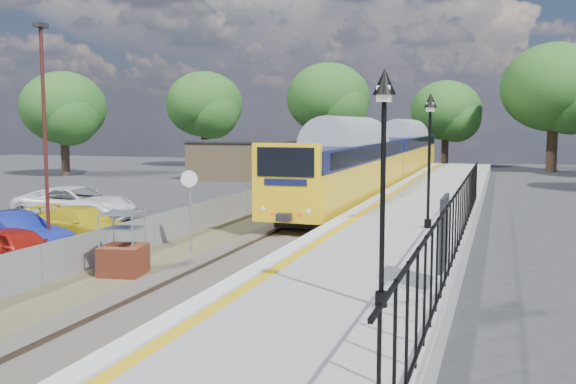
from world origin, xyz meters
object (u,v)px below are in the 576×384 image
at_px(carpark_lamp, 45,128).
at_px(brick_plinth, 123,245).
at_px(car_white, 76,204).
at_px(car_yellow, 82,225).
at_px(car_red, 17,248).
at_px(car_blue, 12,234).
at_px(speed_sign, 190,197).
at_px(victorian_lamp_north, 430,129).
at_px(train, 383,155).
at_px(victorian_lamp_south, 384,132).

bearing_deg(carpark_lamp, brick_plinth, -20.38).
bearing_deg(car_white, car_yellow, -142.62).
height_order(car_red, car_blue, car_blue).
xyz_separation_m(brick_plinth, car_red, (-3.67, -0.15, -0.28)).
xyz_separation_m(brick_plinth, car_yellow, (-4.62, 4.37, -0.27)).
bearing_deg(speed_sign, victorian_lamp_north, -0.37).
xyz_separation_m(victorian_lamp_north, brick_plinth, (-8.07, -6.21, -3.37)).
relative_size(train, speed_sign, 14.21).
distance_m(victorian_lamp_south, car_red, 13.01).
relative_size(car_red, car_blue, 0.84).
height_order(victorian_lamp_south, car_yellow, victorian_lamp_south).
relative_size(carpark_lamp, car_white, 1.35).
bearing_deg(car_white, carpark_lamp, -150.52).
distance_m(speed_sign, car_red, 5.69).
bearing_deg(carpark_lamp, car_red, -87.87).
distance_m(car_blue, car_yellow, 3.11).
xyz_separation_m(carpark_lamp, car_red, (0.06, -1.54, -3.69)).
bearing_deg(victorian_lamp_south, victorian_lamp_north, 91.15).
distance_m(train, car_blue, 27.05).
xyz_separation_m(victorian_lamp_south, car_red, (-11.94, 3.64, -3.65)).
relative_size(brick_plinth, carpark_lamp, 0.25).
relative_size(car_blue, car_white, 0.80).
bearing_deg(speed_sign, brick_plinth, -112.16).
bearing_deg(car_white, car_red, -154.77).
height_order(carpark_lamp, car_white, carpark_lamp).
bearing_deg(train, car_yellow, -108.00).
height_order(carpark_lamp, car_red, carpark_lamp).
height_order(brick_plinth, car_yellow, brick_plinth).
height_order(victorian_lamp_north, train, victorian_lamp_north).
height_order(victorian_lamp_south, car_white, victorian_lamp_south).
xyz_separation_m(speed_sign, car_red, (-3.94, -3.88, -1.32)).
distance_m(victorian_lamp_north, brick_plinth, 10.73).
xyz_separation_m(car_red, car_blue, (-1.52, 1.47, 0.10)).
relative_size(train, car_yellow, 9.06).
height_order(victorian_lamp_south, brick_plinth, victorian_lamp_south).
xyz_separation_m(speed_sign, car_white, (-8.46, 5.06, -1.18)).
height_order(car_blue, car_white, car_white).
bearing_deg(car_blue, victorian_lamp_north, -61.54).
distance_m(car_red, car_blue, 2.12).
bearing_deg(brick_plinth, victorian_lamp_north, 37.60).
distance_m(victorian_lamp_north, speed_sign, 8.51).
bearing_deg(victorian_lamp_north, car_yellow, -171.76).
bearing_deg(victorian_lamp_north, car_blue, -159.76).
bearing_deg(car_blue, speed_sign, -57.99).
bearing_deg(speed_sign, car_blue, -174.24).
height_order(carpark_lamp, car_yellow, carpark_lamp).
xyz_separation_m(victorian_lamp_north, speed_sign, (-7.80, -2.48, -2.34)).
relative_size(speed_sign, car_blue, 0.64).
xyz_separation_m(victorian_lamp_south, speed_sign, (-8.00, 7.52, -2.34)).
bearing_deg(car_red, brick_plinth, -72.79).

